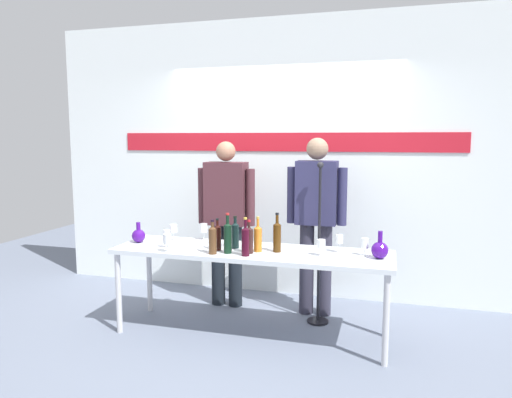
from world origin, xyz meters
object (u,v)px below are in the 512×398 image
object	(u,v)px
wine_glass_right_1	(321,244)
wine_glass_left_2	(167,239)
decanter_blue_left	(139,235)
wine_glass_left_0	(204,228)
microphone_stand	(319,270)
wine_bottle_7	(277,236)
wine_bottle_3	(258,238)
wine_bottle_6	(228,237)
decanter_blue_right	(380,249)
wine_bottle_2	(249,239)
wine_bottle_1	(235,234)
wine_glass_left_1	(167,235)
wine_glass_right_0	(365,244)
wine_bottle_0	(217,236)
presenter_left	(226,213)
display_table	(251,257)
presenter_right	(316,215)
wine_glass_right_2	(339,239)
wine_bottle_5	(245,240)
wine_bottle_4	(213,239)
wine_glass_left_3	(173,229)

from	to	relation	value
wine_glass_right_1	wine_glass_left_2	bearing A→B (deg)	-169.74
decanter_blue_left	wine_glass_left_0	distance (m)	0.60
microphone_stand	wine_bottle_7	bearing A→B (deg)	-123.39
wine_bottle_3	wine_bottle_6	world-z (taller)	wine_bottle_6
decanter_blue_right	wine_bottle_2	world-z (taller)	wine_bottle_2
wine_bottle_1	wine_glass_right_1	world-z (taller)	wine_bottle_1
wine_glass_left_1	wine_glass_right_0	size ratio (longest dim) A/B	1.12
wine_glass_left_1	wine_bottle_1	bearing A→B (deg)	15.60
wine_bottle_6	wine_glass_right_1	world-z (taller)	wine_bottle_6
decanter_blue_left	wine_glass_right_0	world-z (taller)	decanter_blue_left
decanter_blue_left	wine_bottle_7	distance (m)	1.32
wine_bottle_0	microphone_stand	bearing A→B (deg)	33.26
presenter_left	display_table	bearing A→B (deg)	-55.10
presenter_right	wine_glass_right_2	world-z (taller)	presenter_right
wine_glass_right_1	wine_glass_right_0	bearing A→B (deg)	17.11
wine_bottle_5	wine_glass_right_0	size ratio (longest dim) A/B	2.20
display_table	wine_bottle_3	bearing A→B (deg)	-28.69
wine_bottle_1	wine_bottle_4	size ratio (longest dim) A/B	0.99
decanter_blue_right	wine_bottle_7	xyz separation A→B (m)	(-0.85, -0.01, 0.07)
wine_bottle_5	wine_glass_left_0	distance (m)	0.74
wine_bottle_4	wine_glass_right_2	distance (m)	1.07
presenter_left	wine_bottle_1	distance (m)	0.70
presenter_right	wine_bottle_6	distance (m)	1.03
decanter_blue_left	wine_bottle_2	xyz separation A→B (m)	(1.10, -0.12, 0.05)
wine_glass_left_2	presenter_left	bearing A→B (deg)	77.65
decanter_blue_right	wine_glass_left_1	xyz separation A→B (m)	(-1.81, -0.14, 0.04)
wine_bottle_6	wine_glass_left_2	xyz separation A→B (m)	(-0.51, -0.10, -0.03)
microphone_stand	wine_bottle_5	bearing A→B (deg)	-128.30
presenter_right	decanter_blue_left	bearing A→B (deg)	-157.07
wine_bottle_0	wine_bottle_4	size ratio (longest dim) A/B	0.97
decanter_blue_left	wine_bottle_2	distance (m)	1.11
microphone_stand	wine_bottle_2	bearing A→B (deg)	-132.64
presenter_left	wine_glass_left_1	xyz separation A→B (m)	(-0.28, -0.79, -0.08)
wine_bottle_5	microphone_stand	size ratio (longest dim) A/B	0.21
wine_bottle_2	wine_glass_left_3	xyz separation A→B (m)	(-0.83, 0.29, -0.01)
decanter_blue_right	wine_bottle_5	bearing A→B (deg)	-168.63
wine_bottle_3	wine_glass_left_3	bearing A→B (deg)	166.70
decanter_blue_right	wine_bottle_5	xyz separation A→B (m)	(-1.06, -0.21, 0.06)
wine_glass_left_3	decanter_blue_left	bearing A→B (deg)	-148.44
wine_bottle_2	wine_glass_right_1	xyz separation A→B (m)	(0.60, 0.08, -0.02)
wine_bottle_5	wine_glass_right_0	bearing A→B (deg)	16.53
wine_bottle_0	wine_glass_right_2	size ratio (longest dim) A/B	1.84
wine_glass_left_0	wine_glass_left_2	size ratio (longest dim) A/B	1.01
wine_bottle_6	decanter_blue_left	bearing A→B (deg)	169.68
wine_bottle_3	wine_bottle_0	bearing A→B (deg)	-172.04
presenter_right	microphone_stand	size ratio (longest dim) A/B	1.14
presenter_right	wine_glass_right_0	size ratio (longest dim) A/B	11.92
wine_glass_left_0	wine_glass_right_1	bearing A→B (deg)	-14.84
wine_glass_left_3	wine_bottle_1	bearing A→B (deg)	-12.01
presenter_right	wine_glass_left_2	xyz separation A→B (m)	(-1.12, -0.93, -0.11)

